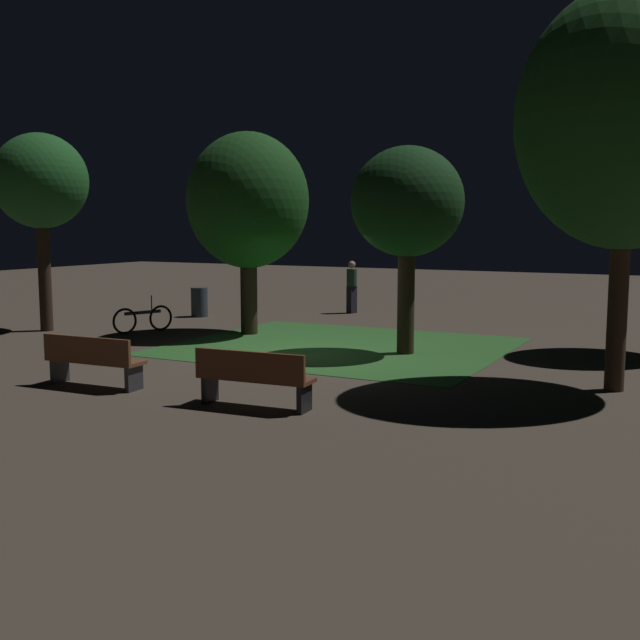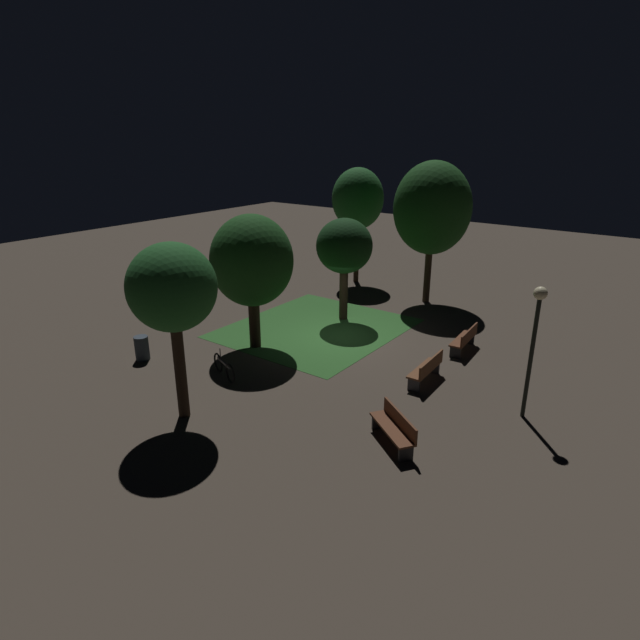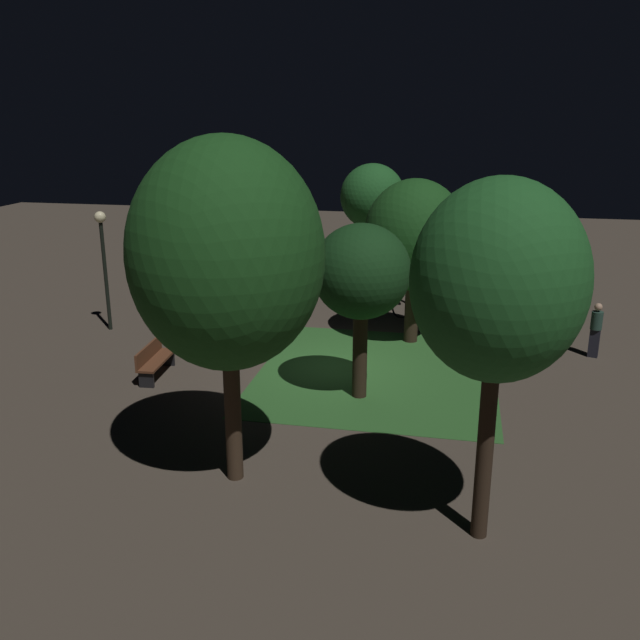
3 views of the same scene
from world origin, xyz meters
name	(u,v)px [view 2 (image 2 of 3)]	position (x,y,z in m)	size (l,w,h in m)	color
ground_plane	(339,337)	(0.00, 0.00, 0.00)	(60.00, 60.00, 0.00)	#473D33
grass_lawn	(316,328)	(0.22, 1.29, 0.01)	(7.18, 6.33, 0.01)	#2D6028
bench_back_row	(427,369)	(-1.59, -4.53, 0.48)	(1.82, 0.56, 0.88)	brown
bench_by_lamp	(465,339)	(1.60, -4.53, 0.48)	(1.83, 0.60, 0.88)	brown
bench_lawn_edge	(395,427)	(-5.32, -5.41, 0.48)	(1.43, 1.75, 0.88)	brown
tree_left_canopy	(172,289)	(-7.62, 0.10, 3.76)	(2.36, 2.36, 5.00)	#2D2116
tree_back_right	(252,261)	(-2.65, 1.99, 3.28)	(3.00, 3.00, 4.96)	#2D2116
tree_back_left	(344,247)	(1.86, 1.05, 3.15)	(2.35, 2.35, 4.34)	#2D2116
tree_right_canopy	(432,209)	(6.23, -0.75, 4.38)	(3.50, 3.50, 6.48)	#38281C
tree_near_wall	(358,199)	(7.23, 3.85, 4.37)	(2.66, 2.66, 5.96)	#2D2116
lamp_post_near_wall	(535,329)	(-1.91, -7.69, 2.67)	(0.36, 0.36, 3.84)	black
trash_bin	(142,348)	(-5.93, 4.38, 0.43)	(0.49, 0.49, 0.87)	#2D3842
bicycle	(224,367)	(-5.20, 1.00, 0.34)	(0.66, 1.58, 0.93)	black
pedestrian	(171,297)	(-2.30, 7.27, 0.85)	(0.32, 0.32, 1.61)	black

